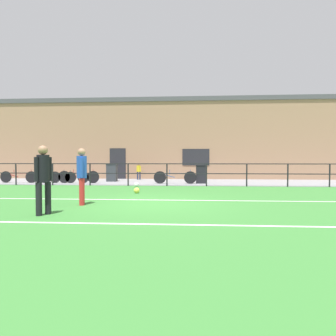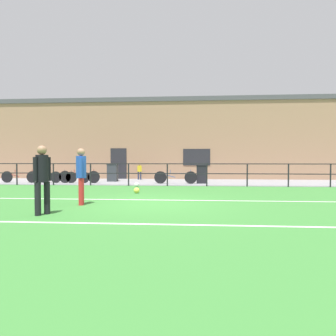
{
  "view_description": "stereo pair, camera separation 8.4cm",
  "coord_description": "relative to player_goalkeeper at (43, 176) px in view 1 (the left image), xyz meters",
  "views": [
    {
      "loc": [
        1.15,
        -9.26,
        1.38
      ],
      "look_at": [
        0.26,
        3.2,
        1.0
      ],
      "focal_mm": 32.23,
      "sensor_mm": 36.0,
      "label": 1
    },
    {
      "loc": [
        1.24,
        -9.25,
        1.38
      ],
      "look_at": [
        0.26,
        3.2,
        1.0
      ],
      "focal_mm": 32.23,
      "sensor_mm": 36.0,
      "label": 2
    }
  ],
  "objects": [
    {
      "name": "perimeter_fence",
      "position": [
        2.43,
        8.13,
        -0.22
      ],
      "size": [
        36.07,
        0.07,
        1.15
      ],
      "color": "black",
      "rests_on": "ground"
    },
    {
      "name": "bicycle_parked_3",
      "position": [
        -3.19,
        9.33,
        -0.61
      ],
      "size": [
        2.28,
        0.04,
        0.75
      ],
      "color": "black",
      "rests_on": "pavement_strip"
    },
    {
      "name": "spectator_child",
      "position": [
        0.25,
        12.42,
        -0.34
      ],
      "size": [
        0.29,
        0.19,
        1.08
      ],
      "rotation": [
        0.0,
        0.0,
        3.03
      ],
      "color": "#232D4C",
      "rests_on": "pavement_strip"
    },
    {
      "name": "field_line_touchline",
      "position": [
        2.43,
        2.88,
        -0.97
      ],
      "size": [
        36.0,
        0.11,
        0.0
      ],
      "primitive_type": "cube",
      "color": "white",
      "rests_on": "ground"
    },
    {
      "name": "player_goalkeeper",
      "position": [
        0.0,
        0.0,
        0.0
      ],
      "size": [
        0.3,
        0.42,
        1.71
      ],
      "rotation": [
        0.0,
        0.0,
        1.06
      ],
      "color": "black",
      "rests_on": "ground"
    },
    {
      "name": "trash_bin_0",
      "position": [
        -1.11,
        10.75,
        -0.4
      ],
      "size": [
        0.61,
        0.52,
        1.09
      ],
      "color": "#33383D",
      "rests_on": "pavement_strip"
    },
    {
      "name": "bicycle_parked_1",
      "position": [
        -2.64,
        9.33,
        -0.59
      ],
      "size": [
        2.35,
        0.04,
        0.78
      ],
      "color": "black",
      "rests_on": "pavement_strip"
    },
    {
      "name": "soccer_ball_spare",
      "position": [
        0.98,
        7.39,
        -0.85
      ],
      "size": [
        0.24,
        0.24,
        0.24
      ],
      "primitive_type": "sphere",
      "color": "white",
      "rests_on": "ground"
    },
    {
      "name": "ground",
      "position": [
        2.43,
        2.13,
        -0.99
      ],
      "size": [
        60.0,
        44.0,
        0.04
      ],
      "primitive_type": "cube",
      "color": "#387A33"
    },
    {
      "name": "soccer_ball_match",
      "position": [
        1.46,
        4.8,
        -0.85
      ],
      "size": [
        0.23,
        0.23,
        0.23
      ],
      "primitive_type": "sphere",
      "color": "#E5E04C",
      "rests_on": "ground"
    },
    {
      "name": "trash_bin_1",
      "position": [
        4.2,
        9.7,
        -0.42
      ],
      "size": [
        0.56,
        0.47,
        1.04
      ],
      "color": "black",
      "rests_on": "pavement_strip"
    },
    {
      "name": "player_striker",
      "position": [
        0.35,
        1.68,
        -0.01
      ],
      "size": [
        0.3,
        0.45,
        1.69
      ],
      "rotation": [
        0.0,
        0.0,
        1.86
      ],
      "color": "red",
      "rests_on": "ground"
    },
    {
      "name": "bicycle_parked_2",
      "position": [
        -6.15,
        9.33,
        -0.61
      ],
      "size": [
        2.16,
        0.04,
        0.75
      ],
      "color": "black",
      "rests_on": "pavement_strip"
    },
    {
      "name": "field_line_hash",
      "position": [
        2.43,
        -0.86,
        -0.97
      ],
      "size": [
        36.0,
        0.11,
        0.0
      ],
      "primitive_type": "cube",
      "color": "white",
      "rests_on": "ground"
    },
    {
      "name": "pavement_strip",
      "position": [
        2.43,
        10.63,
        -0.96
      ],
      "size": [
        48.0,
        5.0,
        0.02
      ],
      "primitive_type": "cube",
      "color": "gray",
      "rests_on": "ground"
    },
    {
      "name": "bicycle_parked_0",
      "position": [
        -3.88,
        9.33,
        -0.62
      ],
      "size": [
        2.18,
        0.04,
        0.73
      ],
      "color": "black",
      "rests_on": "pavement_strip"
    },
    {
      "name": "clubhouse_facade",
      "position": [
        2.42,
        14.33,
        1.81
      ],
      "size": [
        28.0,
        2.56,
        5.55
      ],
      "color": "#A37A5B",
      "rests_on": "ground"
    },
    {
      "name": "bicycle_parked_4",
      "position": [
        2.77,
        9.33,
        -0.59
      ],
      "size": [
        2.35,
        0.04,
        0.77
      ],
      "color": "black",
      "rests_on": "pavement_strip"
    }
  ]
}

